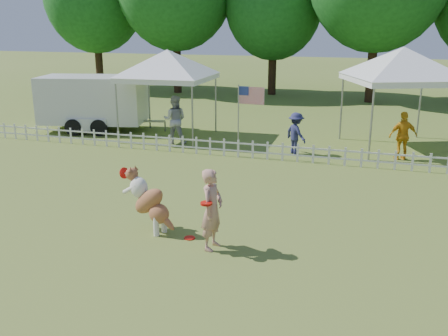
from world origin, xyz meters
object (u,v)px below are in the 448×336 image
at_px(spectator_a, 175,120).
at_px(cargo_trailer, 93,103).
at_px(canopy_tent_left, 168,95).
at_px(canopy_tent_right, 399,100).
at_px(dog, 150,201).
at_px(spectator_c, 403,136).
at_px(handler, 212,209).
at_px(spectator_b, 296,133).
at_px(flag_pole, 238,121).
at_px(frisbee_on_turf, 190,238).

bearing_deg(spectator_a, cargo_trailer, -27.38).
xyz_separation_m(canopy_tent_left, canopy_tent_right, (8.47, 0.84, 0.09)).
bearing_deg(cargo_trailer, dog, -65.80).
height_order(canopy_tent_left, spectator_c, canopy_tent_left).
xyz_separation_m(handler, canopy_tent_right, (3.58, 9.93, 0.92)).
relative_size(cargo_trailer, spectator_b, 3.65).
bearing_deg(spectator_c, handler, 44.19).
distance_m(cargo_trailer, flag_pole, 7.32).
xyz_separation_m(cargo_trailer, flag_pole, (6.93, -2.34, 0.06)).
distance_m(canopy_tent_right, spectator_b, 3.96).
xyz_separation_m(dog, spectator_b, (1.85, 7.57, 0.04)).
xyz_separation_m(frisbee_on_turf, spectator_a, (-3.67, 7.90, 0.88)).
bearing_deg(handler, canopy_tent_right, -13.31).
relative_size(spectator_a, spectator_c, 1.12).
height_order(handler, spectator_c, handler).
distance_m(dog, spectator_b, 7.79).
bearing_deg(frisbee_on_turf, spectator_c, 61.44).
bearing_deg(canopy_tent_right, spectator_c, -106.18).
distance_m(handler, dog, 1.62).
xyz_separation_m(frisbee_on_turf, canopy_tent_left, (-4.29, 8.81, 1.64)).
height_order(dog, canopy_tent_right, canopy_tent_right).
bearing_deg(cargo_trailer, spectator_c, -18.28).
bearing_deg(spectator_b, handler, 130.06).
relative_size(canopy_tent_right, spectator_c, 2.19).
bearing_deg(spectator_b, canopy_tent_right, -107.13).
relative_size(handler, cargo_trailer, 0.31).
xyz_separation_m(handler, frisbee_on_turf, (-0.60, 0.29, -0.81)).
relative_size(handler, flag_pole, 0.68).
bearing_deg(canopy_tent_left, spectator_b, -14.31).
relative_size(flag_pole, spectator_b, 1.69).
relative_size(canopy_tent_left, spectator_c, 2.07).
xyz_separation_m(dog, spectator_a, (-2.71, 7.77, 0.22)).
bearing_deg(canopy_tent_right, flag_pole, -172.59).
height_order(canopy_tent_right, spectator_c, canopy_tent_right).
bearing_deg(spectator_b, dog, 118.44).
bearing_deg(frisbee_on_turf, spectator_a, 114.89).
relative_size(flag_pole, spectator_c, 1.52).
relative_size(frisbee_on_turf, cargo_trailer, 0.04).
bearing_deg(canopy_tent_left, handler, -63.92).
bearing_deg(dog, flag_pole, 107.79).
height_order(canopy_tent_right, spectator_a, canopy_tent_right).
distance_m(canopy_tent_right, cargo_trailer, 12.02).
bearing_deg(spectator_c, flag_pole, -7.78).
bearing_deg(cargo_trailer, spectator_b, -22.30).
distance_m(canopy_tent_left, spectator_b, 5.39).
bearing_deg(canopy_tent_right, cargo_trailer, 160.26).
bearing_deg(frisbee_on_turf, canopy_tent_right, 66.56).
height_order(spectator_a, spectator_c, spectator_a).
distance_m(handler, canopy_tent_left, 10.36).
height_order(frisbee_on_turf, canopy_tent_right, canopy_tent_right).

